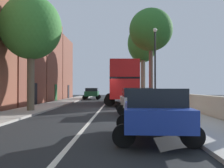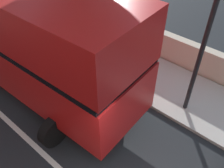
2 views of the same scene
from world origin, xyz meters
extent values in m
plane|color=black|center=(0.00, 0.00, 0.00)|extent=(84.00, 84.00, 0.00)
cube|color=silver|center=(0.00, 0.00, 0.00)|extent=(0.16, 54.00, 0.01)
cube|color=#B2ADA3|center=(-4.90, 0.00, 0.06)|extent=(2.60, 60.00, 0.12)
cube|color=#B2ADA3|center=(4.90, 0.00, 0.06)|extent=(2.60, 60.00, 0.12)
cube|color=brown|center=(-8.50, 4.00, 4.45)|extent=(4.00, 7.68, 8.90)
cube|color=black|center=(-6.47, 4.00, 1.05)|extent=(0.08, 1.10, 2.10)
cube|color=brown|center=(-8.50, 12.00, 5.14)|extent=(4.00, 7.68, 10.28)
cube|color=#194C23|center=(-6.47, 12.00, 1.05)|extent=(0.08, 1.10, 2.10)
cube|color=brown|center=(-8.50, 20.00, 4.68)|extent=(4.00, 7.68, 9.35)
cube|color=black|center=(-6.47, 20.00, 1.05)|extent=(0.08, 1.10, 2.10)
cube|color=beige|center=(6.45, 0.00, 0.60)|extent=(0.36, 54.00, 1.20)
cube|color=#B41515|center=(1.70, 6.85, 1.55)|extent=(2.91, 11.39, 1.70)
cube|color=black|center=(1.70, 6.85, 2.48)|extent=(2.93, 11.28, 0.16)
cube|color=#B41515|center=(1.70, 6.85, 3.31)|extent=(2.91, 11.39, 1.50)
cube|color=black|center=(1.50, 12.48, 1.64)|extent=(2.20, 0.14, 1.19)
cylinder|color=black|center=(0.28, 10.64, 0.50)|extent=(1.01, 0.34, 1.00)
cylinder|color=black|center=(2.84, 10.73, 0.50)|extent=(1.01, 0.34, 1.00)
cylinder|color=black|center=(0.56, 2.96, 0.50)|extent=(1.01, 0.34, 1.00)
cylinder|color=black|center=(3.12, 3.05, 0.50)|extent=(1.01, 0.34, 1.00)
cube|color=#1E6038|center=(-2.50, 17.42, 0.82)|extent=(1.96, 4.34, 0.68)
cube|color=black|center=(-2.49, 17.21, 1.40)|extent=(1.76, 2.41, 0.48)
cylinder|color=black|center=(-3.48, 18.73, 0.32)|extent=(0.65, 0.24, 0.64)
cylinder|color=black|center=(-1.59, 18.78, 0.32)|extent=(0.65, 0.24, 0.64)
cylinder|color=black|center=(-3.41, 16.07, 0.32)|extent=(0.65, 0.24, 0.64)
cylinder|color=black|center=(-1.52, 16.11, 0.32)|extent=(0.65, 0.24, 0.64)
cube|color=#1E389E|center=(2.50, -11.51, 0.78)|extent=(1.96, 4.36, 0.60)
cube|color=black|center=(2.49, -11.72, 1.34)|extent=(1.75, 2.42, 0.52)
cylinder|color=black|center=(1.62, -10.14, 0.32)|extent=(0.65, 0.24, 0.64)
cylinder|color=black|center=(3.47, -10.21, 0.32)|extent=(0.65, 0.24, 0.64)
cylinder|color=black|center=(1.53, -12.81, 0.32)|extent=(0.65, 0.24, 0.64)
cylinder|color=black|center=(3.38, -12.87, 0.32)|extent=(0.65, 0.24, 0.64)
cube|color=#B7BABF|center=(2.50, -3.51, 0.77)|extent=(2.03, 4.08, 0.59)
cube|color=black|center=(2.51, -3.71, 1.35)|extent=(1.80, 2.27, 0.57)
cylinder|color=black|center=(1.50, -2.32, 0.32)|extent=(0.65, 0.25, 0.64)
cylinder|color=black|center=(3.38, -2.23, 0.32)|extent=(0.65, 0.25, 0.64)
cylinder|color=black|center=(1.62, -4.79, 0.32)|extent=(0.65, 0.25, 0.64)
cylinder|color=black|center=(3.50, -4.70, 0.32)|extent=(0.65, 0.25, 0.64)
cylinder|color=brown|center=(4.65, 6.00, 3.28)|extent=(0.40, 0.40, 6.33)
ellipsoid|color=#2D6B28|center=(4.65, 6.00, 7.54)|extent=(4.36, 4.36, 4.31)
cylinder|color=brown|center=(-4.58, -2.63, 2.42)|extent=(0.49, 0.49, 4.61)
ellipsoid|color=#387F33|center=(-4.58, -2.63, 5.76)|extent=(4.14, 4.14, 4.34)
cylinder|color=#7A6B56|center=(4.81, 15.96, 3.57)|extent=(0.63, 0.63, 6.90)
ellipsoid|color=#2D6B28|center=(4.81, 15.96, 8.06)|extent=(4.17, 4.17, 5.22)
cylinder|color=#7A6B56|center=(5.23, 21.17, 3.87)|extent=(0.37, 0.37, 7.50)
ellipsoid|color=#387F33|center=(5.23, 21.17, 8.81)|extent=(4.77, 4.77, 6.15)
cylinder|color=black|center=(4.30, 0.58, 3.12)|extent=(0.14, 0.14, 6.00)
sphere|color=silver|center=(4.30, 0.58, 6.27)|extent=(0.32, 0.32, 0.32)
camera|label=1|loc=(1.39, -19.81, 1.62)|focal=40.99mm
camera|label=2|loc=(-1.66, -1.20, 6.40)|focal=39.13mm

